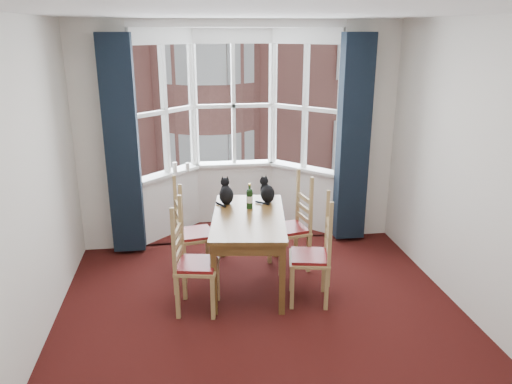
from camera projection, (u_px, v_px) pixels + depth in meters
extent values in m
plane|color=black|center=(268.00, 336.00, 4.56)|extent=(4.50, 4.50, 0.00)
plane|color=white|center=(271.00, 11.00, 3.70)|extent=(4.50, 4.50, 0.00)
plane|color=silver|center=(15.00, 202.00, 3.86)|extent=(0.00, 4.50, 4.50)
plane|color=silver|center=(493.00, 181.00, 4.40)|extent=(0.00, 4.50, 4.50)
plane|color=silver|center=(362.00, 360.00, 2.01)|extent=(4.00, 0.00, 4.00)
cube|color=silver|center=(104.00, 140.00, 6.03)|extent=(0.70, 0.12, 2.80)
cube|color=silver|center=(366.00, 133.00, 6.47)|extent=(0.70, 0.12, 2.80)
cube|color=black|center=(122.00, 147.00, 5.90)|extent=(0.38, 0.22, 2.60)
cube|color=black|center=(353.00, 140.00, 6.28)|extent=(0.38, 0.22, 2.60)
cube|color=brown|center=(249.00, 217.00, 5.32)|extent=(0.94, 1.51, 0.04)
cube|color=brown|center=(214.00, 280.00, 4.81)|extent=(0.07, 0.07, 0.74)
cube|color=brown|center=(222.00, 228.00, 6.07)|extent=(0.07, 0.07, 0.74)
cube|color=brown|center=(282.00, 280.00, 4.82)|extent=(0.07, 0.07, 0.74)
cube|color=brown|center=(276.00, 228.00, 6.07)|extent=(0.07, 0.07, 0.74)
cube|color=#A1834E|center=(197.00, 265.00, 4.87)|extent=(0.47, 0.49, 0.06)
cube|color=maroon|center=(197.00, 264.00, 4.86)|extent=(0.43, 0.44, 0.03)
cube|color=#A1834E|center=(195.00, 234.00, 5.61)|extent=(0.47, 0.48, 0.06)
cube|color=maroon|center=(195.00, 233.00, 5.60)|extent=(0.42, 0.44, 0.03)
cube|color=#A1834E|center=(309.00, 258.00, 5.03)|extent=(0.47, 0.49, 0.06)
cube|color=maroon|center=(309.00, 256.00, 5.03)|extent=(0.43, 0.44, 0.03)
cube|color=#A1834E|center=(289.00, 229.00, 5.75)|extent=(0.47, 0.49, 0.06)
cube|color=maroon|center=(289.00, 228.00, 5.74)|extent=(0.43, 0.44, 0.03)
ellipsoid|color=black|center=(226.00, 195.00, 5.65)|extent=(0.18, 0.23, 0.21)
sphere|color=black|center=(225.00, 182.00, 5.68)|extent=(0.11, 0.11, 0.10)
cone|color=black|center=(222.00, 178.00, 5.65)|extent=(0.04, 0.04, 0.05)
cone|color=black|center=(227.00, 178.00, 5.67)|extent=(0.04, 0.04, 0.05)
ellipsoid|color=black|center=(268.00, 194.00, 5.70)|extent=(0.23, 0.26, 0.21)
sphere|color=black|center=(264.00, 181.00, 5.72)|extent=(0.13, 0.13, 0.10)
cone|color=black|center=(262.00, 177.00, 5.69)|extent=(0.05, 0.05, 0.04)
cone|color=black|center=(266.00, 177.00, 5.72)|extent=(0.05, 0.05, 0.04)
cylinder|color=black|center=(250.00, 200.00, 5.51)|extent=(0.07, 0.07, 0.20)
sphere|color=black|center=(249.00, 191.00, 5.48)|extent=(0.07, 0.07, 0.07)
cylinder|color=black|center=(249.00, 188.00, 5.47)|extent=(0.03, 0.03, 0.09)
cylinder|color=gold|center=(249.00, 185.00, 5.46)|extent=(0.03, 0.03, 0.02)
cylinder|color=silver|center=(250.00, 199.00, 5.51)|extent=(0.07, 0.07, 0.08)
cylinder|color=white|center=(175.00, 167.00, 6.61)|extent=(0.06, 0.06, 0.13)
cylinder|color=white|center=(188.00, 167.00, 6.66)|extent=(0.06, 0.06, 0.11)
plane|color=#333335|center=(196.00, 154.00, 36.78)|extent=(80.00, 80.00, 0.00)
cube|color=#9C5B50|center=(203.00, 80.00, 17.67)|extent=(18.00, 6.00, 14.00)
cylinder|color=#9C5B50|center=(207.00, 89.00, 14.85)|extent=(3.20, 3.20, 14.00)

